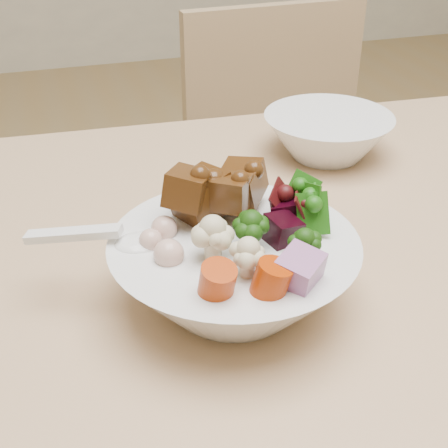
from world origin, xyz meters
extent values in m
cube|color=tan|center=(0.04, 0.47, 0.39)|extent=(0.38, 0.38, 0.04)
cube|color=tan|center=(0.03, 0.64, 0.59)|extent=(0.37, 0.05, 0.40)
cylinder|color=tan|center=(-0.11, 0.31, 0.19)|extent=(0.03, 0.03, 0.37)
cylinder|color=tan|center=(0.20, 0.32, 0.19)|extent=(0.03, 0.03, 0.37)
cylinder|color=tan|center=(-0.12, 0.62, 0.19)|extent=(0.03, 0.03, 0.37)
cylinder|color=tan|center=(0.19, 0.63, 0.19)|extent=(0.03, 0.03, 0.37)
sphere|color=black|center=(-0.27, -0.06, 0.77)|extent=(0.03, 0.03, 0.03)
sphere|color=beige|center=(-0.30, -0.07, 0.78)|extent=(0.04, 0.04, 0.04)
cube|color=black|center=(-0.22, -0.04, 0.77)|extent=(0.04, 0.04, 0.02)
cube|color=#965A8F|center=(-0.25, -0.12, 0.77)|extent=(0.04, 0.05, 0.04)
cylinder|color=#AF2404|center=(-0.31, -0.11, 0.77)|extent=(0.03, 0.03, 0.03)
sphere|color=#D8A897|center=(-0.33, -0.06, 0.77)|extent=(0.02, 0.02, 0.02)
ellipsoid|color=white|center=(-0.35, -0.03, 0.76)|extent=(0.05, 0.05, 0.02)
cube|color=white|center=(-0.40, -0.01, 0.77)|extent=(0.08, 0.05, 0.02)
camera|label=1|loc=(-0.41, -0.46, 1.04)|focal=50.00mm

